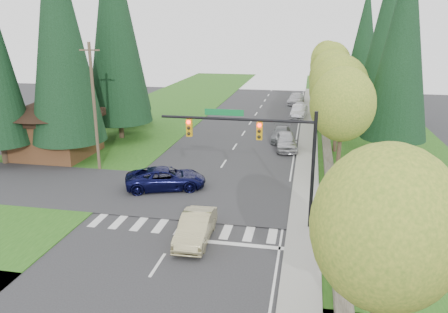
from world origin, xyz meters
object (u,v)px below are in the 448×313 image
(suv_navy, at_px, (166,178))
(parked_car_e, at_px, (296,99))
(parked_car_b, at_px, (281,134))
(parked_car_a, at_px, (286,141))
(sedan_champagne, at_px, (196,228))
(parked_car_c, at_px, (299,112))
(parked_car_d, at_px, (300,108))

(suv_navy, distance_m, parked_car_e, 38.09)
(parked_car_b, bearing_deg, parked_car_a, -78.35)
(sedan_champagne, height_order, parked_car_c, parked_car_c)
(suv_navy, relative_size, parked_car_d, 1.31)
(parked_car_a, bearing_deg, parked_car_e, 82.16)
(suv_navy, relative_size, parked_car_c, 1.17)
(parked_car_c, relative_size, parked_car_e, 0.92)
(parked_car_b, distance_m, parked_car_c, 11.84)
(suv_navy, relative_size, parked_car_a, 1.17)
(parked_car_c, relative_size, parked_car_d, 1.12)
(parked_car_c, bearing_deg, parked_car_e, 99.28)
(suv_navy, height_order, parked_car_b, suv_navy)
(parked_car_c, distance_m, parked_car_e, 10.32)
(parked_car_d, bearing_deg, parked_car_e, 96.80)
(suv_navy, distance_m, parked_car_a, 14.26)
(parked_car_c, bearing_deg, parked_car_a, -87.83)
(sedan_champagne, relative_size, parked_car_d, 1.06)
(parked_car_b, distance_m, parked_car_d, 14.99)
(sedan_champagne, xyz_separation_m, suv_navy, (-4.06, 7.13, 0.04))
(parked_car_d, bearing_deg, parked_car_c, -89.43)
(parked_car_b, relative_size, parked_car_d, 1.06)
(parked_car_b, bearing_deg, parked_car_c, 83.33)
(parked_car_d, height_order, parked_car_e, parked_car_e)
(parked_car_a, distance_m, parked_car_e, 25.33)
(parked_car_a, distance_m, parked_car_b, 3.35)
(suv_navy, bearing_deg, parked_car_c, -37.10)
(parked_car_d, xyz_separation_m, parked_car_e, (-0.78, 7.13, 0.03))
(parked_car_b, bearing_deg, sedan_champagne, -97.57)
(parked_car_d, bearing_deg, parked_car_b, -94.79)
(parked_car_a, height_order, parked_car_e, parked_car_a)
(parked_car_b, relative_size, parked_car_c, 0.94)
(sedan_champagne, bearing_deg, suv_navy, 117.71)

